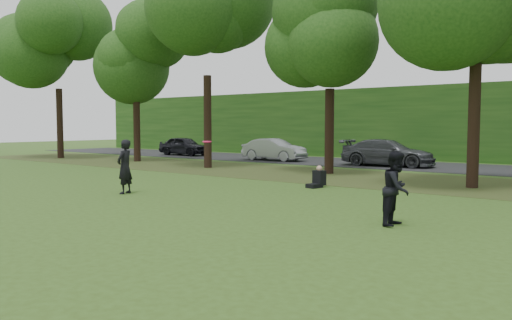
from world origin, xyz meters
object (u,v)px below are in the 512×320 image
(player_left, at_px, (125,167))
(player_right, at_px, (397,188))
(frisbee, at_px, (207,142))
(seated_person, at_px, (318,179))

(player_left, relative_size, player_right, 1.07)
(player_left, xyz_separation_m, frisbee, (3.84, 0.01, 0.94))
(player_right, bearing_deg, seated_person, 42.61)
(seated_person, bearing_deg, player_right, -33.82)
(frisbee, distance_m, seated_person, 5.78)
(player_left, bearing_deg, frisbee, 73.13)
(player_left, height_order, player_right, player_left)
(player_left, bearing_deg, player_right, 75.40)
(player_left, xyz_separation_m, player_right, (9.52, 0.41, -0.06))
(player_left, distance_m, seated_person, 7.11)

